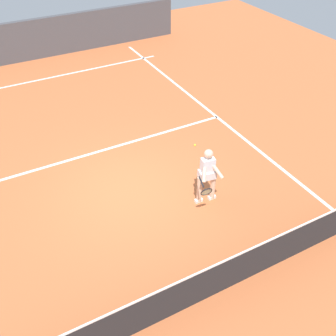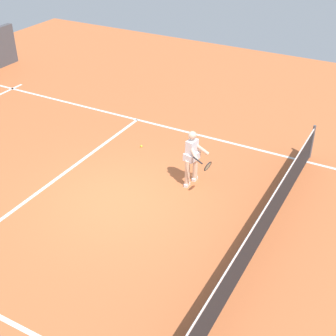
# 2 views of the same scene
# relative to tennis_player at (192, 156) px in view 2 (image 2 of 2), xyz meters

# --- Properties ---
(ground_plane) EXTENTS (26.41, 26.41, 0.00)m
(ground_plane) POSITION_rel_tennis_player_xyz_m (1.58, -1.34, -0.85)
(ground_plane) COLOR #C66638
(service_line_marking) EXTENTS (8.35, 0.10, 0.01)m
(service_line_marking) POSITION_rel_tennis_player_xyz_m (1.58, -3.32, -0.84)
(service_line_marking) COLOR white
(service_line_marking) RESTS_ON ground
(sideline_left_marking) EXTENTS (0.10, 18.32, 0.01)m
(sideline_left_marking) POSITION_rel_tennis_player_xyz_m (-2.59, -1.34, -0.84)
(sideline_left_marking) COLOR white
(sideline_left_marking) RESTS_ON ground
(court_net) EXTENTS (9.03, 0.08, 1.03)m
(court_net) POSITION_rel_tennis_player_xyz_m (1.58, 2.41, -0.37)
(court_net) COLOR #4C4C51
(court_net) RESTS_ON ground
(tennis_player) EXTENTS (0.88, 0.91, 1.55)m
(tennis_player) POSITION_rel_tennis_player_xyz_m (0.00, 0.00, 0.00)
(tennis_player) COLOR beige
(tennis_player) RESTS_ON ground
(tennis_ball_near) EXTENTS (0.07, 0.07, 0.07)m
(tennis_ball_near) POSITION_rel_tennis_player_xyz_m (-1.05, -2.22, -0.81)
(tennis_ball_near) COLOR #D1E533
(tennis_ball_near) RESTS_ON ground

